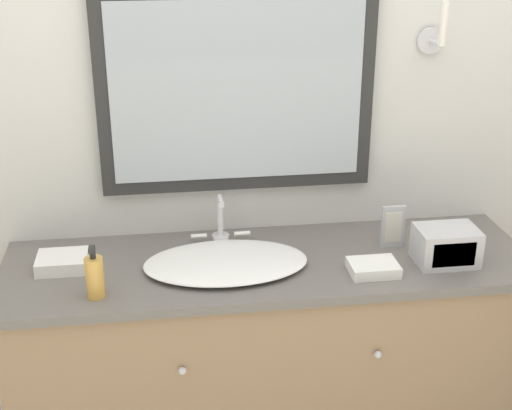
% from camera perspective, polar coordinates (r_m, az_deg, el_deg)
% --- Properties ---
extents(wall_back, '(8.00, 0.18, 2.55)m').
position_cam_1_polar(wall_back, '(2.47, 0.02, 6.73)').
color(wall_back, silver).
rests_on(wall_back, ground_plane).
extents(vanity_counter, '(1.74, 0.54, 0.89)m').
position_cam_1_polar(vanity_counter, '(2.58, 0.98, -13.25)').
color(vanity_counter, '#937556').
rests_on(vanity_counter, ground_plane).
extents(sink_basin, '(0.53, 0.38, 0.18)m').
position_cam_1_polar(sink_basin, '(2.30, -2.44, -4.49)').
color(sink_basin, white).
rests_on(sink_basin, vanity_counter).
extents(soap_bottle, '(0.05, 0.06, 0.17)m').
position_cam_1_polar(soap_bottle, '(2.16, -12.77, -5.59)').
color(soap_bottle, gold).
rests_on(soap_bottle, vanity_counter).
extents(appliance_box, '(0.20, 0.14, 0.12)m').
position_cam_1_polar(appliance_box, '(2.39, 14.97, -3.16)').
color(appliance_box, '#BCBCC1').
rests_on(appliance_box, vanity_counter).
extents(picture_frame, '(0.08, 0.01, 0.15)m').
position_cam_1_polar(picture_frame, '(2.45, 10.90, -1.71)').
color(picture_frame, '#B2B2B7').
rests_on(picture_frame, vanity_counter).
extents(hand_towel_near_sink, '(0.15, 0.12, 0.04)m').
position_cam_1_polar(hand_towel_near_sink, '(2.29, 9.36, -4.97)').
color(hand_towel_near_sink, white).
rests_on(hand_towel_near_sink, vanity_counter).
extents(hand_towel_far_corner, '(0.16, 0.13, 0.04)m').
position_cam_1_polar(hand_towel_far_corner, '(2.37, -15.23, -4.42)').
color(hand_towel_far_corner, white).
rests_on(hand_towel_far_corner, vanity_counter).
extents(metal_tray, '(0.20, 0.09, 0.01)m').
position_cam_1_polar(metal_tray, '(2.63, 15.26, -2.04)').
color(metal_tray, silver).
rests_on(metal_tray, vanity_counter).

